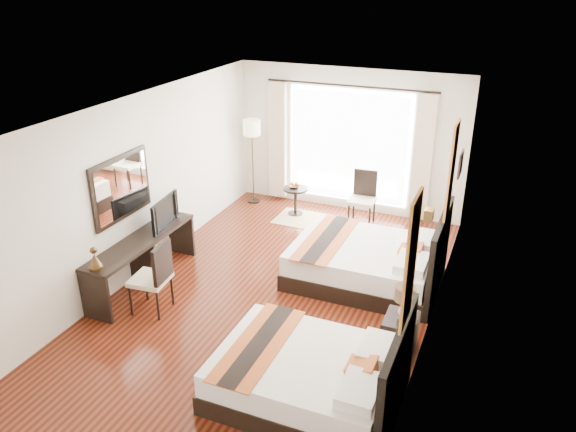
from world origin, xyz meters
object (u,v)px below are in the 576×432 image
at_px(nightstand, 400,334).
at_px(side_table, 295,201).
at_px(console_desk, 143,261).
at_px(desk_chair, 153,290).
at_px(bed_far, 370,262).
at_px(fruit_bowl, 294,187).
at_px(window_chair, 362,208).
at_px(bed_near, 312,375).
at_px(television, 160,212).
at_px(floor_lamp, 252,133).
at_px(table_lamp, 405,296).
at_px(vase, 402,318).

xyz_separation_m(nightstand, side_table, (-2.82, 3.47, 0.04)).
height_order(console_desk, desk_chair, desk_chair).
bearing_deg(bed_far, console_desk, -155.93).
relative_size(fruit_bowl, window_chair, 0.19).
distance_m(bed_near, bed_far, 2.78).
relative_size(nightstand, window_chair, 0.49).
xyz_separation_m(console_desk, television, (0.02, 0.53, 0.62)).
xyz_separation_m(desk_chair, window_chair, (1.91, 4.00, -0.01)).
height_order(bed_near, desk_chair, bed_near).
relative_size(nightstand, side_table, 0.90).
bearing_deg(bed_near, floor_lamp, 122.31).
bearing_deg(fruit_bowl, desk_chair, -98.08).
bearing_deg(desk_chair, television, -69.13).
bearing_deg(nightstand, bed_far, 117.74).
relative_size(television, side_table, 1.50).
distance_m(television, side_table, 3.13).
bearing_deg(television, table_lamp, -106.30).
bearing_deg(floor_lamp, fruit_bowl, -14.71).
xyz_separation_m(bed_near, window_chair, (-0.78, 4.79, 0.01)).
xyz_separation_m(desk_chair, side_table, (0.59, 3.91, -0.05)).
distance_m(side_table, window_chair, 1.32).
distance_m(bed_near, floor_lamp, 6.00).
bearing_deg(console_desk, table_lamp, -1.00).
bearing_deg(side_table, floor_lamp, 165.55).
height_order(bed_far, television, bed_far).
bearing_deg(side_table, window_chair, 3.81).
bearing_deg(vase, television, 169.12).
distance_m(desk_chair, fruit_bowl, 3.96).
xyz_separation_m(vase, console_desk, (-4.01, 0.24, -0.18)).
relative_size(bed_near, fruit_bowl, 10.67).
distance_m(television, desk_chair, 1.39).
xyz_separation_m(bed_near, nightstand, (0.72, 1.24, -0.06)).
distance_m(bed_far, nightstand, 1.74).
relative_size(table_lamp, desk_chair, 0.38).
distance_m(desk_chair, floor_lamp, 4.36).
bearing_deg(nightstand, side_table, 129.13).
bearing_deg(window_chair, television, -42.65).
xyz_separation_m(vase, floor_lamp, (-3.89, 3.85, 0.91)).
bearing_deg(fruit_bowl, table_lamp, -50.05).
distance_m(table_lamp, floor_lamp, 5.39).
xyz_separation_m(nightstand, floor_lamp, (-3.87, 3.74, 1.23)).
height_order(table_lamp, floor_lamp, floor_lamp).
bearing_deg(window_chair, desk_chair, -27.93).
bearing_deg(console_desk, window_chair, 54.16).
distance_m(nightstand, table_lamp, 0.54).
bearing_deg(fruit_bowl, window_chair, 3.53).
relative_size(vase, console_desk, 0.05).
bearing_deg(vase, floor_lamp, 135.26).
bearing_deg(floor_lamp, side_table, -14.45).
bearing_deg(bed_far, table_lamp, -61.18).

